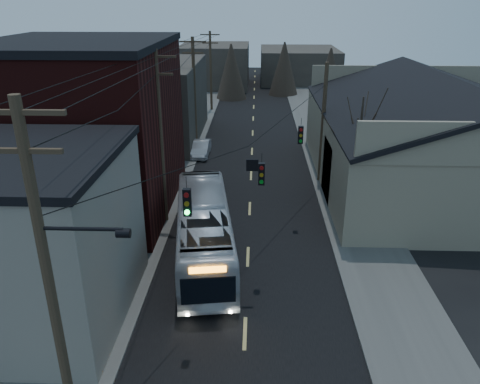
# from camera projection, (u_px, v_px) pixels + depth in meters

# --- Properties ---
(road_surface) EXTENTS (9.00, 110.00, 0.02)m
(road_surface) POSITION_uv_depth(u_px,v_px,m) (252.00, 159.00, 39.05)
(road_surface) COLOR black
(road_surface) RESTS_ON ground
(sidewalk_left) EXTENTS (4.00, 110.00, 0.12)m
(sidewalk_left) POSITION_uv_depth(u_px,v_px,m) (174.00, 157.00, 39.24)
(sidewalk_left) COLOR #474744
(sidewalk_left) RESTS_ON ground
(sidewalk_right) EXTENTS (4.00, 110.00, 0.12)m
(sidewalk_right) POSITION_uv_depth(u_px,v_px,m) (330.00, 159.00, 38.82)
(sidewalk_right) COLOR #474744
(sidewalk_right) RESTS_ON ground
(building_clapboard) EXTENTS (8.00, 8.00, 7.00)m
(building_clapboard) POSITION_uv_depth(u_px,v_px,m) (21.00, 241.00, 18.63)
(building_clapboard) COLOR gray
(building_clapboard) RESTS_ON ground
(building_brick) EXTENTS (10.00, 12.00, 10.00)m
(building_brick) POSITION_uv_depth(u_px,v_px,m) (85.00, 131.00, 28.23)
(building_brick) COLOR black
(building_brick) RESTS_ON ground
(building_left_far) EXTENTS (9.00, 14.00, 7.00)m
(building_left_far) POSITION_uv_depth(u_px,v_px,m) (151.00, 101.00, 43.55)
(building_left_far) COLOR #36302B
(building_left_far) RESTS_ON ground
(warehouse) EXTENTS (16.16, 20.60, 7.73)m
(warehouse) POSITION_uv_depth(u_px,v_px,m) (435.00, 147.00, 32.98)
(warehouse) COLOR gray
(warehouse) RESTS_ON ground
(building_far_left) EXTENTS (10.00, 12.00, 6.00)m
(building_far_left) POSITION_uv_depth(u_px,v_px,m) (215.00, 65.00, 70.38)
(building_far_left) COLOR #36302B
(building_far_left) RESTS_ON ground
(building_far_right) EXTENTS (12.00, 14.00, 5.00)m
(building_far_right) POSITION_uv_depth(u_px,v_px,m) (299.00, 65.00, 74.76)
(building_far_right) COLOR #36302B
(building_far_right) RESTS_ON ground
(bare_tree) EXTENTS (0.40, 0.40, 7.20)m
(bare_tree) POSITION_uv_depth(u_px,v_px,m) (358.00, 156.00, 28.23)
(bare_tree) COLOR black
(bare_tree) RESTS_ON ground
(utility_lines) EXTENTS (11.24, 45.28, 10.50)m
(utility_lines) POSITION_uv_depth(u_px,v_px,m) (206.00, 117.00, 31.84)
(utility_lines) COLOR #382B1E
(utility_lines) RESTS_ON ground
(bus) EXTENTS (4.06, 11.24, 3.06)m
(bus) POSITION_uv_depth(u_px,v_px,m) (204.00, 230.00, 23.78)
(bus) COLOR #B8BDC5
(bus) RESTS_ON ground
(parked_car) EXTENTS (1.39, 3.87, 1.27)m
(parked_car) POSITION_uv_depth(u_px,v_px,m) (201.00, 148.00, 39.61)
(parked_car) COLOR #9EA0A6
(parked_car) RESTS_ON ground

